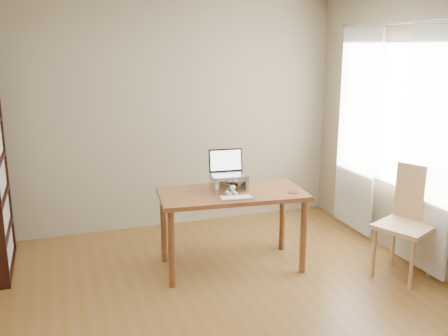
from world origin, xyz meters
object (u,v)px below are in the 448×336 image
desk (232,202)px  laptop (227,169)px  cat (224,182)px  keyboard (236,198)px  chair (413,218)px

desk → laptop: bearing=95.2°
laptop → cat: bearing=-139.1°
desk → laptop: laptop is taller
keyboard → chair: 1.61m
keyboard → chair: size_ratio=0.30×
desk → keyboard: 0.25m
laptop → chair: bearing=-24.4°
laptop → keyboard: size_ratio=1.14×
desk → laptop: (0.00, 0.14, 0.29)m
keyboard → cat: 0.34m
desk → cat: bearing=113.9°
chair → laptop: bearing=125.9°
keyboard → cat: bearing=97.7°
desk → cat: (-0.04, 0.11, 0.17)m
keyboard → cat: cat is taller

